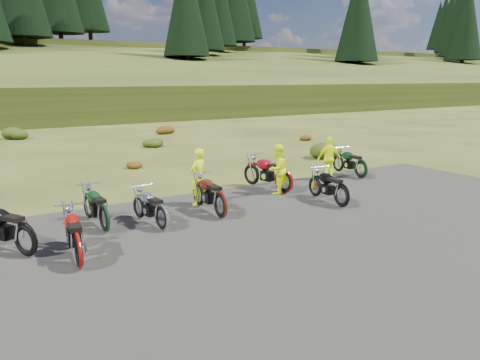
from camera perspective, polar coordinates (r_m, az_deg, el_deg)
ground at (r=11.98m, az=3.49°, el=-5.59°), size 300.00×300.00×0.00m
gravel_pad at (r=10.51m, az=9.83°, el=-8.40°), size 20.00×12.00×0.04m
hill_slope at (r=59.79m, az=-25.45°, el=7.71°), size 300.00×45.97×9.37m
conifer_26 at (r=65.22m, az=-6.64°, el=20.90°), size 6.16×6.16×16.00m
conifer_27 at (r=73.28m, az=-4.25°, el=20.55°), size 5.72×5.72×15.00m
conifer_28 at (r=81.43m, az=-2.33°, el=20.25°), size 5.28×5.28×14.00m
conifer_31 at (r=81.91m, az=14.26°, el=19.44°), size 7.04×7.04×18.00m
conifer_32 at (r=90.41m, az=14.24°, el=19.19°), size 6.60×6.60×17.00m
conifer_33 at (r=98.92m, az=14.21°, el=18.98°), size 6.16×6.16×16.00m
conifer_34 at (r=107.43m, az=14.20°, el=18.81°), size 5.72×5.72×15.00m
conifer_35 at (r=115.93m, az=14.18°, el=18.66°), size 5.28×5.28×14.00m
conifer_36 at (r=124.75m, az=14.23°, el=19.68°), size 7.92×7.92×20.00m
conifer_37 at (r=113.06m, az=25.87°, el=17.35°), size 7.48×7.48×19.00m
conifer_38 at (r=121.41m, az=25.04°, el=17.33°), size 7.04×7.04×18.00m
conifer_39 at (r=129.79m, az=24.31°, el=17.32°), size 6.60×6.60×17.00m
conifer_40 at (r=138.19m, az=23.68°, el=17.30°), size 6.16×6.16×16.00m
conifer_41 at (r=146.52m, az=23.09°, el=16.97°), size 5.72×5.72×15.00m
shrub_3 at (r=31.55m, az=-25.57°, el=5.34°), size 1.56×1.56×0.92m
shrub_4 at (r=19.82m, az=-12.93°, el=2.03°), size 0.77×0.77×0.45m
shrub_5 at (r=25.70m, az=-10.66°, el=4.64°), size 1.03×1.03×0.61m
shrub_6 at (r=31.65m, az=-9.23°, el=6.27°), size 1.30×1.30×0.77m
shrub_7 at (r=22.38m, az=10.52°, el=3.91°), size 1.56×1.56×0.92m
shrub_8 at (r=28.27m, az=7.70°, el=5.28°), size 0.77×0.77×0.45m
motorcycle_0 at (r=10.91m, az=-24.50°, el=-8.59°), size 1.62×2.18×1.10m
motorcycle_1 at (r=9.91m, az=-18.92°, el=-10.24°), size 0.86×2.06×1.05m
motorcycle_2 at (r=11.89m, az=-16.09°, el=-6.23°), size 0.74×1.99×1.03m
motorcycle_3 at (r=11.72m, az=-9.46°, el=-6.17°), size 0.82×1.91×0.97m
motorcycle_4 at (r=12.52m, az=-2.39°, el=-4.78°), size 0.77×2.09×1.08m
motorcycle_5 at (r=13.86m, az=12.21°, el=-3.35°), size 0.84×2.02×1.03m
motorcycle_6 at (r=15.24m, az=5.34°, el=-1.68°), size 1.16×2.36×1.18m
motorcycle_7 at (r=17.92m, az=14.47°, el=0.12°), size 0.87×2.07×1.06m
person_middle at (r=13.66m, az=-5.11°, el=0.26°), size 0.72×0.60×1.67m
person_right_a at (r=14.97m, az=4.55°, el=1.22°), size 0.95×0.85×1.60m
person_right_b at (r=17.30m, az=10.79°, el=2.52°), size 0.98×0.55×1.58m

